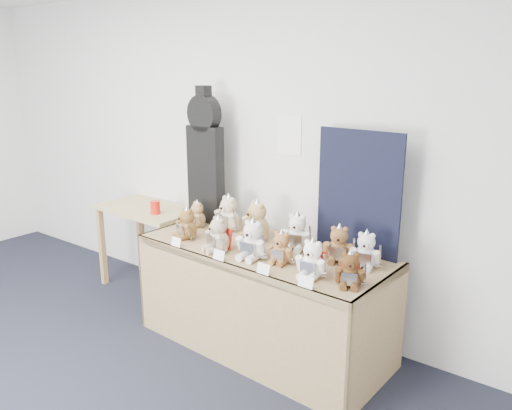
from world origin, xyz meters
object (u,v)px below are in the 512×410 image
Objects in this scene: teddy_front_right at (281,249)px; teddy_back_centre_right at (297,233)px; red_cup at (155,207)px; teddy_back_left at (228,215)px; teddy_front_far_left at (186,225)px; teddy_front_centre at (252,241)px; teddy_back_end at (366,251)px; teddy_back_far_left at (197,215)px; teddy_front_far_right at (312,260)px; teddy_front_end at (350,271)px; teddy_back_right at (339,245)px; display_table at (256,273)px; teddy_front_left at (218,236)px; side_table at (149,221)px; teddy_back_centre_left at (256,222)px; guitar_case at (205,157)px.

teddy_front_right is 0.30m from teddy_back_centre_right.
red_cup is 0.36× the size of teddy_back_left.
teddy_back_left reaches higher than teddy_front_far_left.
teddy_front_centre reaches higher than red_cup.
teddy_front_centre is at bearing -172.92° from teddy_front_right.
teddy_back_centre_right reaches higher than teddy_back_end.
teddy_front_far_right is at bearing 1.22° from teddy_back_far_left.
teddy_front_centre is 1.13× the size of teddy_back_end.
teddy_front_right reaches higher than teddy_front_end.
teddy_front_right is at bearing -160.10° from teddy_back_right.
teddy_back_right reaches higher than teddy_front_right.
teddy_back_right is at bearing 170.35° from teddy_back_end.
red_cup is 0.47× the size of teddy_front_right.
teddy_back_far_left is (-0.73, 0.18, 0.26)m from display_table.
teddy_back_right reaches higher than teddy_back_far_left.
teddy_front_left is 0.49m from teddy_front_right.
teddy_back_right is at bearing 33.42° from teddy_front_far_left.
teddy_back_left is at bearing 1.08° from side_table.
teddy_front_right is at bearing 9.81° from teddy_front_centre.
teddy_back_centre_left reaches higher than teddy_front_end.
guitar_case is at bearing 119.62° from teddy_back_far_left.
side_table is at bearing 162.49° from teddy_front_far_right.
guitar_case is at bearing 18.83° from red_cup.
teddy_back_left reaches higher than teddy_front_centre.
teddy_back_left is (0.76, 0.08, 0.05)m from red_cup.
teddy_front_end is 1.56m from teddy_back_far_left.
teddy_front_left is 1.01m from teddy_back_end.
teddy_front_centre is at bearing -12.55° from side_table.
teddy_front_end is 1.02m from teddy_back_centre_left.
teddy_back_centre_left is 0.72m from teddy_back_right.
teddy_front_right is at bearing 149.74° from teddy_front_end.
teddy_back_end reaches higher than teddy_front_end.
teddy_back_left reaches higher than teddy_back_right.
teddy_front_far_right is at bearing -21.97° from teddy_front_right.
side_table is 1.01m from teddy_back_left.
teddy_front_far_left reaches higher than teddy_front_end.
guitar_case is 1.58m from teddy_back_end.
teddy_back_centre_left reaches higher than teddy_back_right.
teddy_back_left is at bearing 140.67° from teddy_front_centre.
teddy_front_right is 1.02× the size of teddy_front_end.
teddy_front_far_right is 0.25m from teddy_front_end.
guitar_case is 0.86m from teddy_front_left.
red_cup is 0.49× the size of teddy_back_far_left.
teddy_back_centre_left is at bearing 119.59° from teddy_front_centre.
guitar_case is 1.47m from teddy_front_far_right.
teddy_back_centre_right is at bearing 41.40° from teddy_front_far_left.
guitar_case is 3.55× the size of teddy_back_left.
teddy_back_end is at bearing -17.82° from teddy_back_right.
teddy_front_far_right is (1.32, -0.49, -0.44)m from guitar_case.
teddy_back_far_left is (-1.53, 0.32, -0.00)m from teddy_front_end.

